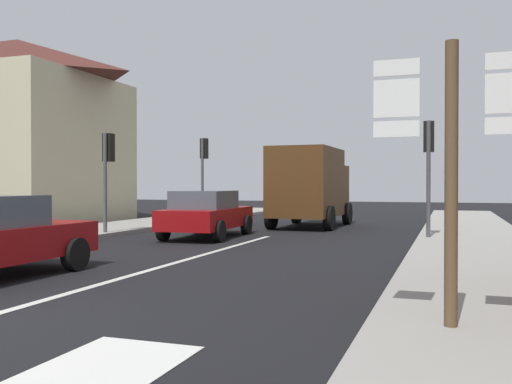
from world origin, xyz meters
The scene contains 12 objects.
ground_plane centered at (0.00, 10.00, 0.00)m, with size 80.00×80.00×0.00m, color black.
sidewalk_right centered at (6.15, 8.00, 0.07)m, with size 3.10×44.00×0.14m, color gray.
sidewalk_left centered at (-6.15, 8.00, 0.07)m, with size 3.10×44.00×0.14m, color gray.
lane_centre_stripe centered at (0.00, 6.00, 0.01)m, with size 0.16×12.00×0.01m, color silver.
lane_turn_arrow centered at (2.53, -1.00, 0.01)m, with size 1.20×2.20×0.01m, color silver.
clapboard_house_left centered at (-12.78, 15.32, 4.11)m, with size 8.14×8.72×8.14m.
sedan_far centered at (-1.72, 11.08, 0.76)m, with size 2.14×4.29×1.47m.
delivery_truck centered at (0.31, 16.41, 1.65)m, with size 2.57×5.04×3.05m.
route_sign_post centered at (5.50, 1.26, 1.91)m, with size 1.66×0.14×3.20m.
traffic_light_far_left centered at (-4.90, 17.92, 2.75)m, with size 0.30×0.49×3.72m.
traffic_light_near_right centered at (4.90, 12.11, 2.60)m, with size 0.30×0.49×3.51m.
traffic_light_near_left centered at (-4.90, 10.45, 2.44)m, with size 0.30×0.49×3.30m.
Camera 1 is at (5.48, -5.15, 1.66)m, focal length 39.71 mm.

